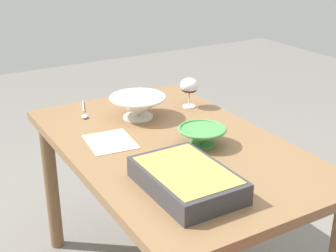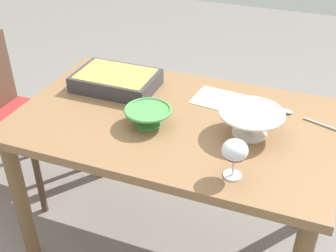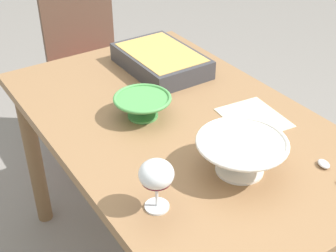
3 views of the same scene
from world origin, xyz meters
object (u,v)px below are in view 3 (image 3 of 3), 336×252
Objects in this scene: mixing_bowl at (143,105)px; napkin at (254,118)px; dining_table at (178,145)px; small_bowl at (241,154)px; serving_spoon at (333,175)px; casserole_dish at (161,60)px; chair at (92,68)px; wine_glass at (156,177)px.

mixing_bowl reaches higher than napkin.
small_bowl is (-0.32, 0.01, 0.16)m from dining_table.
serving_spoon is (-0.48, -0.19, 0.11)m from dining_table.
small_bowl is at bearing 166.42° from casserole_dish.
mixing_bowl is 0.41m from small_bowl.
dining_table is 6.81× the size of mixing_bowl.
mixing_bowl reaches higher than dining_table.
chair reaches higher than dining_table.
serving_spoon is (-0.83, -0.04, -0.03)m from casserole_dish.
dining_table is at bearing 172.09° from chair.
small_bowl is at bearing 129.80° from napkin.
wine_glass is 0.76× the size of mixing_bowl.
chair is at bearing -13.88° from mixing_bowl.
casserole_dish is (0.67, -0.44, -0.06)m from wine_glass.
wine_glass reaches higher than mixing_bowl.
serving_spoon is at bearing -177.38° from casserole_dish.
chair is 1.53m from serving_spoon.
casserole_dish is 0.83m from serving_spoon.
casserole_dish is at bearing 2.62° from serving_spoon.
casserole_dish is 1.60× the size of serving_spoon.
mixing_bowl is (-0.27, 0.24, 0.00)m from casserole_dish.
chair is 4.02× the size of napkin.
dining_table is 0.53m from serving_spoon.
chair is 1.46m from wine_glass.
casserole_dish is 0.36m from mixing_bowl.
wine_glass reaches higher than chair.
small_bowl is at bearing 50.16° from serving_spoon.
serving_spoon is 0.35m from napkin.
napkin is at bearing -176.42° from chair.
mixing_bowl is at bearing 26.42° from serving_spoon.
chair is 5.93× the size of wine_glass.
dining_table is 5.13× the size of small_bowl.
small_bowl reaches higher than serving_spoon.
small_bowl reaches higher than casserole_dish.
serving_spoon is (-0.17, -0.48, -0.09)m from wine_glass.
napkin is at bearing -172.62° from casserole_dish.
napkin is (-0.48, -0.06, -0.04)m from casserole_dish.
chair is at bearing -17.72° from wine_glass.
serving_spoon is (-1.51, -0.05, 0.28)m from chair.
chair is 3.69× the size of serving_spoon.
casserole_dish is at bearing -13.58° from small_bowl.
dining_table is 0.27m from napkin.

